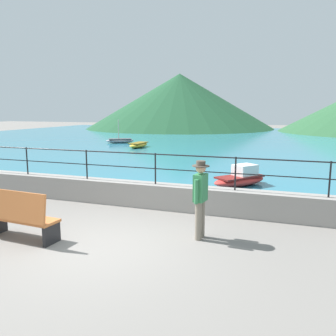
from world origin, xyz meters
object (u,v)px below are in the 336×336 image
(boat_0, at_px, (241,178))
(boat_3, at_px, (120,141))
(boat_2, at_px, (138,145))
(person_walking, at_px, (200,196))
(bench_main, at_px, (19,215))

(boat_0, height_order, boat_3, boat_3)
(boat_0, bearing_deg, boat_2, 130.35)
(person_walking, bearing_deg, boat_3, 122.05)
(bench_main, height_order, boat_0, bench_main)
(boat_0, height_order, boat_2, boat_0)
(person_walking, distance_m, boat_2, 18.33)
(boat_2, bearing_deg, person_walking, -61.25)
(bench_main, xyz_separation_m, boat_0, (3.80, 6.98, -0.23))
(bench_main, bearing_deg, person_walking, 21.00)
(bench_main, xyz_separation_m, boat_2, (-5.12, 17.48, -0.30))
(bench_main, distance_m, boat_3, 21.66)
(person_walking, distance_m, boat_3, 22.07)
(bench_main, height_order, boat_2, bench_main)
(bench_main, relative_size, boat_3, 0.71)
(boat_0, bearing_deg, bench_main, -118.54)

